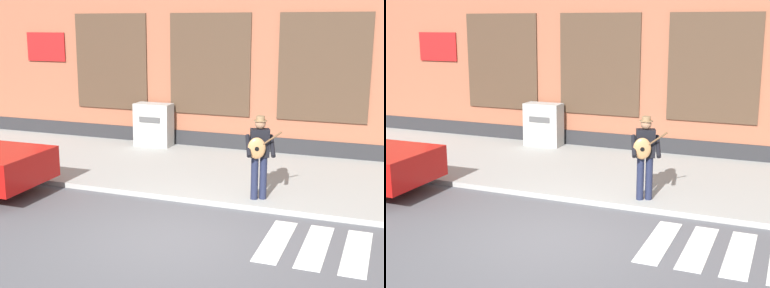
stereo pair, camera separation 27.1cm
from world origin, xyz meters
TOP-DOWN VIEW (x-y plane):
  - ground_plane at (0.00, 0.00)m, footprint 160.00×160.00m
  - sidewalk at (0.00, 4.22)m, footprint 28.00×4.62m
  - building_backdrop at (-0.00, 8.52)m, footprint 28.00×4.06m
  - busker at (0.93, 2.34)m, footprint 0.79×0.67m
  - utility_box at (-3.18, 6.08)m, footprint 1.09×0.56m

SIDE VIEW (x-z plane):
  - ground_plane at x=0.00m, z-range 0.00..0.00m
  - sidewalk at x=0.00m, z-range 0.00..0.12m
  - utility_box at x=-3.18m, z-range 0.12..1.38m
  - busker at x=0.93m, z-range 0.24..1.98m
  - building_backdrop at x=0.00m, z-range 0.00..6.51m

